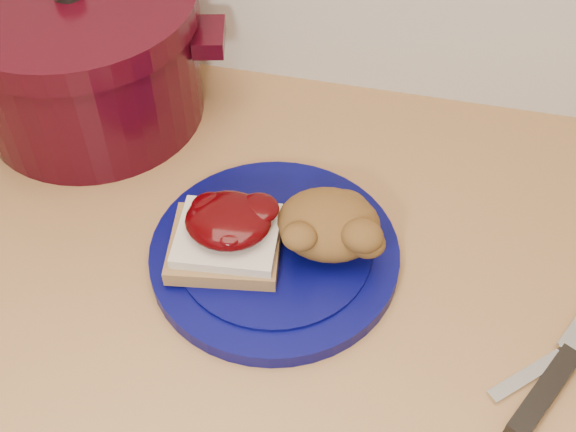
% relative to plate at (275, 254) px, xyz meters
% --- Properties ---
extents(plate, '(0.28, 0.28, 0.02)m').
position_rel_plate_xyz_m(plate, '(0.00, 0.00, 0.00)').
color(plate, '#040544').
rests_on(plate, wood_countertop).
extents(sandwich, '(0.13, 0.11, 0.06)m').
position_rel_plate_xyz_m(sandwich, '(-0.05, -0.01, 0.04)').
color(sandwich, olive).
rests_on(sandwich, plate).
extents(stuffing_mound, '(0.11, 0.10, 0.05)m').
position_rel_plate_xyz_m(stuffing_mound, '(0.05, 0.02, 0.04)').
color(stuffing_mound, brown).
rests_on(stuffing_mound, plate).
extents(chef_knife, '(0.16, 0.27, 0.02)m').
position_rel_plate_xyz_m(chef_knife, '(0.30, -0.07, -0.00)').
color(chef_knife, black).
rests_on(chef_knife, wood_countertop).
extents(butter_knife, '(0.14, 0.13, 0.00)m').
position_rel_plate_xyz_m(butter_knife, '(0.29, -0.05, -0.01)').
color(butter_knife, silver).
rests_on(butter_knife, wood_countertop).
extents(dutch_oven, '(0.35, 0.35, 0.18)m').
position_rel_plate_xyz_m(dutch_oven, '(-0.28, 0.19, 0.08)').
color(dutch_oven, '#32050D').
rests_on(dutch_oven, wood_countertop).
extents(pepper_grinder, '(0.06, 0.06, 0.13)m').
position_rel_plate_xyz_m(pepper_grinder, '(-0.31, 0.17, 0.06)').
color(pepper_grinder, black).
rests_on(pepper_grinder, wood_countertop).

